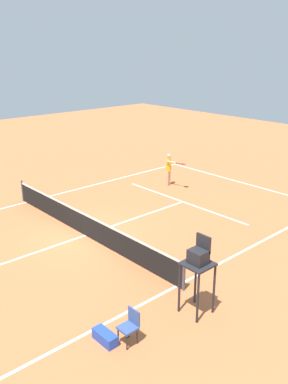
% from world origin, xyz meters
% --- Properties ---
extents(ground_plane, '(60.00, 60.00, 0.00)m').
position_xyz_m(ground_plane, '(0.00, 0.00, 0.00)').
color(ground_plane, '#C66B3D').
extents(court_lines, '(10.48, 21.45, 0.01)m').
position_xyz_m(court_lines, '(0.00, 0.00, 0.00)').
color(court_lines, white).
rests_on(court_lines, ground).
extents(tennis_net, '(11.08, 0.10, 1.07)m').
position_xyz_m(tennis_net, '(0.00, 0.00, 0.50)').
color(tennis_net, '#4C4C51').
rests_on(tennis_net, ground).
extents(player_serving, '(1.35, 0.45, 1.81)m').
position_xyz_m(player_serving, '(2.30, -7.21, 1.09)').
color(player_serving, '#D8A884').
rests_on(player_serving, ground).
extents(tennis_ball, '(0.07, 0.07, 0.07)m').
position_xyz_m(tennis_ball, '(2.73, -6.61, 0.03)').
color(tennis_ball, '#CCE033').
rests_on(tennis_ball, ground).
extents(umpire_chair, '(0.80, 0.80, 2.41)m').
position_xyz_m(umpire_chair, '(-6.51, 0.57, 1.61)').
color(umpire_chair, '#232328').
rests_on(umpire_chair, ground).
extents(courtside_chair_near, '(0.44, 0.46, 0.95)m').
position_xyz_m(courtside_chair_near, '(-6.24, 2.87, 0.53)').
color(courtside_chair_near, '#262626').
rests_on(courtside_chair_near, ground).
extents(equipment_bag, '(0.76, 0.32, 0.30)m').
position_xyz_m(equipment_bag, '(-5.79, 3.35, 0.15)').
color(equipment_bag, '#2647B7').
rests_on(equipment_bag, ground).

